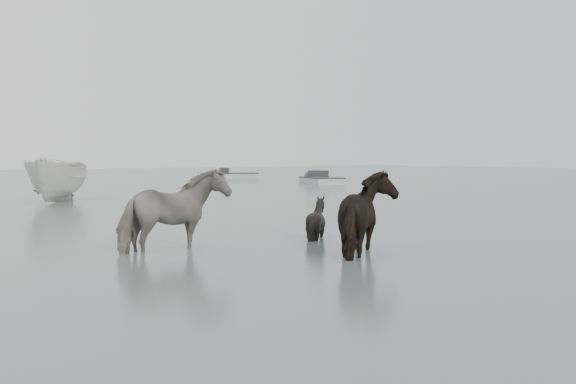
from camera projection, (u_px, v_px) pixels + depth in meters
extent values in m
plane|color=#4E5D58|center=(357.00, 241.00, 13.99)|extent=(140.00, 140.00, 0.00)
imported|color=black|center=(173.00, 202.00, 12.63)|extent=(2.10, 1.15, 1.69)
imported|color=black|center=(373.00, 203.00, 12.25)|extent=(2.07, 2.18, 1.72)
imported|color=black|center=(317.00, 209.00, 14.50)|extent=(1.07, 0.95, 1.17)
imported|color=silver|center=(58.00, 178.00, 25.59)|extent=(3.89, 4.48, 1.68)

